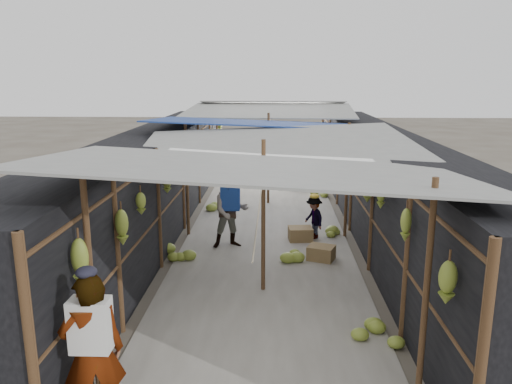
# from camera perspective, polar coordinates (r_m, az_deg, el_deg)

# --- Properties ---
(aisle_slab) EXTENTS (3.60, 16.00, 0.02)m
(aisle_slab) POSITION_cam_1_polar(r_m,az_deg,el_deg) (12.01, 1.22, -4.23)
(aisle_slab) COLOR #9E998E
(aisle_slab) RESTS_ON ground
(stall_left) EXTENTS (1.40, 15.00, 2.30)m
(stall_left) POSITION_cam_1_polar(r_m,az_deg,el_deg) (12.07, -11.68, 1.17)
(stall_left) COLOR black
(stall_left) RESTS_ON ground
(stall_right) EXTENTS (1.40, 15.00, 2.30)m
(stall_right) POSITION_cam_1_polar(r_m,az_deg,el_deg) (11.99, 14.26, 0.96)
(stall_right) COLOR black
(stall_right) RESTS_ON ground
(crate_near) EXTENTS (0.61, 0.56, 0.30)m
(crate_near) POSITION_cam_1_polar(r_m,az_deg,el_deg) (10.08, 7.46, -6.95)
(crate_near) COLOR olive
(crate_near) RESTS_ON ground
(crate_mid) EXTENTS (0.56, 0.47, 0.31)m
(crate_mid) POSITION_cam_1_polar(r_m,az_deg,el_deg) (11.18, 5.09, -4.82)
(crate_mid) COLOR olive
(crate_mid) RESTS_ON ground
(crate_back) EXTENTS (0.54, 0.49, 0.28)m
(crate_back) POSITION_cam_1_polar(r_m,az_deg,el_deg) (17.39, -0.19, 1.66)
(crate_back) COLOR olive
(crate_back) RESTS_ON ground
(black_basin) EXTENTS (0.53, 0.53, 0.16)m
(black_basin) POSITION_cam_1_polar(r_m,az_deg,el_deg) (16.21, 4.80, 0.55)
(black_basin) COLOR black
(black_basin) RESTS_ON ground
(vendor_elderly) EXTENTS (0.74, 0.62, 1.72)m
(vendor_elderly) POSITION_cam_1_polar(r_m,az_deg,el_deg) (5.54, -18.14, -17.09)
(vendor_elderly) COLOR white
(vendor_elderly) RESTS_ON ground
(shopper_blue) EXTENTS (0.91, 0.79, 1.60)m
(shopper_blue) POSITION_cam_1_polar(r_m,az_deg,el_deg) (10.58, -2.93, -2.20)
(shopper_blue) COLOR #202EA0
(shopper_blue) RESTS_ON ground
(vendor_seated) EXTENTS (0.61, 0.73, 0.98)m
(vendor_seated) POSITION_cam_1_polar(r_m,az_deg,el_deg) (11.26, 6.63, -2.96)
(vendor_seated) COLOR #47433D
(vendor_seated) RESTS_ON ground
(market_canopy) EXTENTS (5.62, 15.20, 2.77)m
(market_canopy) POSITION_cam_1_polar(r_m,az_deg,el_deg) (11.87, 1.44, 7.40)
(market_canopy) COLOR brown
(market_canopy) RESTS_ON ground
(hanging_bananas) EXTENTS (3.96, 14.10, 0.79)m
(hanging_bananas) POSITION_cam_1_polar(r_m,az_deg,el_deg) (11.58, 1.08, 3.29)
(hanging_bananas) COLOR olive
(hanging_bananas) RESTS_ON ground
(floor_bananas) EXTENTS (3.94, 8.94, 0.35)m
(floor_bananas) POSITION_cam_1_polar(r_m,az_deg,el_deg) (11.30, -0.10, -4.58)
(floor_bananas) COLOR olive
(floor_bananas) RESTS_ON ground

